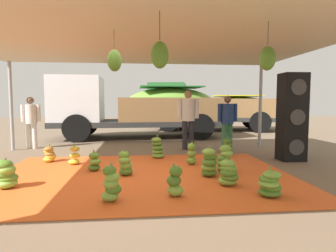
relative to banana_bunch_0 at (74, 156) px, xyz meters
The scene contains 23 objects.
ground_plane 2.47m from the banana_bunch_0, 51.84° to the left, with size 40.00×40.00×0.00m, color brown.
tarp_orange 1.87m from the banana_bunch_0, 35.02° to the right, with size 5.76×4.09×0.01m, color #E05B23.
tent_canopy 3.07m from the banana_bunch_0, 37.44° to the right, with size 8.00×7.00×2.68m.
banana_bunch_0 is the anchor object (origin of this frame).
banana_bunch_1 3.86m from the banana_bunch_0, 10.92° to the left, with size 0.36×0.38×0.49m.
banana_bunch_2 2.02m from the banana_bunch_0, 18.05° to the left, with size 0.42×0.42×0.58m.
banana_bunch_3 1.85m from the banana_bunch_0, 112.58° to the right, with size 0.47×0.47×0.51m.
banana_bunch_4 2.65m from the banana_bunch_0, ahead, with size 0.31×0.32×0.53m.
banana_bunch_5 2.72m from the banana_bunch_0, 66.84° to the right, with size 0.36×0.33×0.56m.
banana_bunch_6 3.34m from the banana_bunch_0, 17.99° to the right, with size 0.41×0.41×0.59m.
banana_bunch_7 0.76m from the banana_bunch_0, 150.54° to the left, with size 0.37×0.37×0.43m.
banana_bunch_8 0.83m from the banana_bunch_0, 49.60° to the right, with size 0.34×0.34×0.43m.
banana_bunch_9 3.10m from the banana_bunch_0, 49.72° to the right, with size 0.31×0.31×0.49m.
banana_bunch_10 3.08m from the banana_bunch_0, 25.15° to the right, with size 0.41×0.41×0.59m.
banana_bunch_11 3.54m from the banana_bunch_0, 32.88° to the right, with size 0.45×0.46×0.48m.
banana_bunch_12 4.25m from the banana_bunch_0, 36.44° to the right, with size 0.48×0.47×0.45m.
banana_bunch_13 1.59m from the banana_bunch_0, 41.35° to the right, with size 0.36×0.36×0.51m.
cargo_truck_main 5.22m from the banana_bunch_0, 75.05° to the left, with size 6.74×2.55×2.40m.
cargo_truck_far 9.37m from the banana_bunch_0, 58.03° to the left, with size 6.77×3.75×2.40m.
worker_0 3.58m from the banana_bunch_0, 32.86° to the left, with size 0.65×0.40×1.78m.
worker_1 3.19m from the banana_bunch_0, 126.21° to the left, with size 0.58×0.36×1.59m.
worker_2 4.46m from the banana_bunch_0, 22.40° to the left, with size 0.59×0.36×1.62m.
speaker_stack 5.23m from the banana_bunch_0, ahead, with size 0.59×0.51×2.12m.
Camera 1 is at (-0.03, -5.45, 1.41)m, focal length 30.31 mm.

